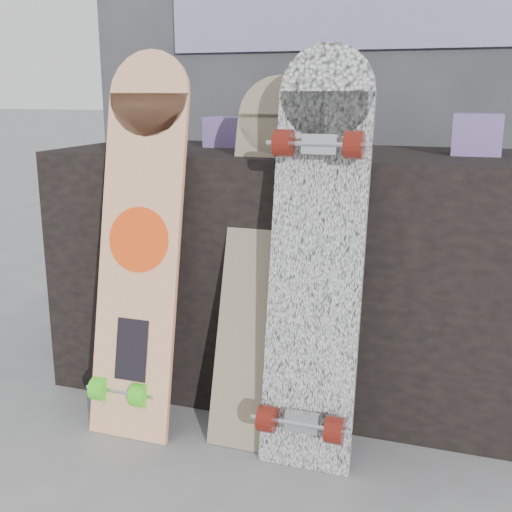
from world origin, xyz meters
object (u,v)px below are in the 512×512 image
(vendor_table, at_px, (304,272))
(longboard_geisha, at_px, (140,234))
(longboard_celtic, at_px, (264,248))
(longboard_cascadia, at_px, (316,254))
(skateboard_dark, at_px, (140,271))

(vendor_table, distance_m, longboard_geisha, 0.58)
(longboard_geisha, xyz_separation_m, longboard_celtic, (0.35, 0.09, -0.03))
(longboard_cascadia, distance_m, skateboard_dark, 0.57)
(longboard_cascadia, bearing_deg, skateboard_dark, 172.95)
(longboard_celtic, relative_size, longboard_cascadia, 0.93)
(vendor_table, xyz_separation_m, longboard_geisha, (-0.39, -0.39, 0.18))
(vendor_table, height_order, longboard_celtic, longboard_celtic)
(longboard_geisha, distance_m, longboard_celtic, 0.36)
(longboard_geisha, height_order, longboard_cascadia, longboard_cascadia)
(vendor_table, xyz_separation_m, skateboard_dark, (-0.42, -0.35, 0.06))
(longboard_geisha, xyz_separation_m, longboard_cascadia, (0.53, -0.03, -0.01))
(vendor_table, bearing_deg, skateboard_dark, -140.10)
(vendor_table, bearing_deg, longboard_celtic, -97.25)
(longboard_celtic, bearing_deg, longboard_cascadia, -32.14)
(vendor_table, height_order, longboard_geisha, longboard_geisha)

